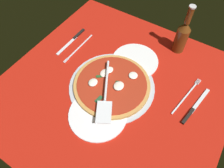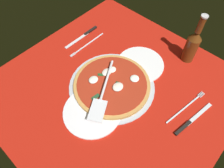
{
  "view_description": "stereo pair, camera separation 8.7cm",
  "coord_description": "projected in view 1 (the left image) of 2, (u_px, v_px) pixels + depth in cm",
  "views": [
    {
      "loc": [
        -42.0,
        -25.32,
        73.9
      ],
      "look_at": [
        0.09,
        1.47,
        1.92
      ],
      "focal_mm": 33.63,
      "sensor_mm": 36.0,
      "label": 1
    },
    {
      "loc": [
        -36.68,
        -32.26,
        73.9
      ],
      "look_at": [
        0.09,
        1.47,
        1.92
      ],
      "focal_mm": 33.63,
      "sensor_mm": 36.0,
      "label": 2
    }
  ],
  "objects": [
    {
      "name": "pizza",
      "position": [
        112.0,
        84.0,
        0.88
      ],
      "size": [
        32.19,
        32.19,
        3.05
      ],
      "color": "#C18843",
      "rests_on": "pizza_pan"
    },
    {
      "name": "dinner_plate_right",
      "position": [
        135.0,
        61.0,
        0.97
      ],
      "size": [
        21.28,
        21.28,
        1.0
      ],
      "primitive_type": "cylinder",
      "color": "white",
      "rests_on": "ground_plane"
    },
    {
      "name": "beer_bottle",
      "position": [
        182.0,
        35.0,
        0.94
      ],
      "size": [
        5.73,
        5.73,
        24.16
      ],
      "color": "#592D10",
      "rests_on": "ground_plane"
    },
    {
      "name": "place_setting_far",
      "position": [
        76.0,
        44.0,
        1.03
      ],
      "size": [
        22.81,
        13.22,
        1.4
      ],
      "rotation": [
        0.0,
        0.0,
        3.13
      ],
      "color": "white",
      "rests_on": "ground_plane"
    },
    {
      "name": "pizza_pan",
      "position": [
        112.0,
        86.0,
        0.89
      ],
      "size": [
        36.11,
        36.11,
        0.82
      ],
      "primitive_type": "cylinder",
      "color": "#ADB5C2",
      "rests_on": "ground_plane"
    },
    {
      "name": "checker_pattern",
      "position": [
        115.0,
        88.0,
        0.89
      ],
      "size": [
        91.52,
        91.52,
        0.1
      ],
      "color": "white",
      "rests_on": "ground_plane"
    },
    {
      "name": "ground_plane",
      "position": [
        115.0,
        89.0,
        0.89
      ],
      "size": [
        91.52,
        91.52,
        0.8
      ],
      "primitive_type": "cube",
      "color": "#AA180D"
    },
    {
      "name": "pizza_server",
      "position": [
        105.0,
        93.0,
        0.82
      ],
      "size": [
        26.91,
        17.14,
        1.0
      ],
      "rotation": [
        0.0,
        0.0,
        3.65
      ],
      "color": "silver",
      "rests_on": "pizza"
    },
    {
      "name": "place_setting_near",
      "position": [
        190.0,
        103.0,
        0.84
      ],
      "size": [
        23.58,
        14.42,
        1.4
      ],
      "rotation": [
        0.0,
        0.0,
        -0.16
      ],
      "color": "white",
      "rests_on": "ground_plane"
    },
    {
      "name": "dinner_plate_left",
      "position": [
        98.0,
        114.0,
        0.81
      ],
      "size": [
        22.78,
        22.78,
        1.0
      ],
      "primitive_type": "cylinder",
      "color": "silver",
      "rests_on": "ground_plane"
    }
  ]
}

